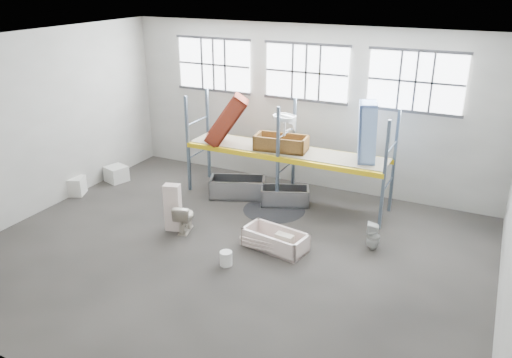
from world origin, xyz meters
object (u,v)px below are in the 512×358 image
Objects in this scene: bathtub_beige at (275,240)px; steel_tub_left at (238,187)px; cistern_tall at (173,207)px; carton_near at (74,186)px; toilet_beige at (185,217)px; steel_tub_right at (285,196)px; bucket at (226,258)px; toilet_white at (373,236)px; rust_tub_flat at (281,143)px; blue_tub_upright at (367,132)px.

steel_tub_left is at bearing 143.59° from bathtub_beige.
cistern_tall is at bearing -100.90° from steel_tub_left.
toilet_beige is at bearing -6.92° from carton_near.
bucket is (0.10, -3.75, -0.08)m from steel_tub_right.
steel_tub_right is at bearing 38.07° from cistern_tall.
carton_near is (-6.24, 1.56, 0.10)m from bucket.
rust_tub_flat reaches higher than toilet_white.
blue_tub_upright is at bearing -155.87° from toilet_beige.
steel_tub_left is 2.01m from rust_tub_flat.
bathtub_beige is at bearing -45.94° from steel_tub_left.
rust_tub_flat is (-0.23, 0.18, 1.56)m from steel_tub_right.
bathtub_beige is 0.96× the size of steel_tub_left.
toilet_beige is at bearing -166.00° from bathtub_beige.
toilet_beige is at bearing -141.53° from blue_tub_upright.
toilet_white reaches higher than steel_tub_right.
bucket is at bearing 136.15° from toilet_beige.
steel_tub_right is (1.51, 0.13, -0.05)m from steel_tub_left.
toilet_white reaches higher than carton_near.
cistern_tall is 0.92× the size of steel_tub_right.
carton_near reaches higher than bucket.
steel_tub_left is 4.28m from blue_tub_upright.
toilet_white is at bearing 179.97° from toilet_beige.
steel_tub_right is at bearing 117.31° from bathtub_beige.
bathtub_beige is at bearing 59.78° from bucket.
steel_tub_right is (-3.00, 1.52, -0.10)m from toilet_white.
toilet_beige is 1.22× the size of carton_near.
steel_tub_left reaches higher than bucket.
bucket is (-0.71, -1.22, -0.06)m from bathtub_beige.
carton_near is at bearing 165.94° from bucket.
steel_tub_right is 3.75m from bucket.
bathtub_beige is 2.65m from steel_tub_right.
bathtub_beige is 1.23× the size of cistern_tall.
cistern_tall reaches higher than carton_near.
blue_tub_upright reaches higher than carton_near.
rust_tub_flat reaches higher than cistern_tall.
cistern_tall is 5.55m from blue_tub_upright.
toilet_beige is (-2.53, -0.20, 0.16)m from bathtub_beige.
toilet_white is (2.19, 1.01, 0.12)m from bathtub_beige.
blue_tub_upright is at bearing -166.92° from toilet_white.
toilet_beige reaches higher than bathtub_beige.
cistern_tall is 0.85× the size of rust_tub_flat.
cistern_tall is 0.78× the size of blue_tub_upright.
carton_near is (-5.92, -2.36, -1.54)m from rust_tub_flat.
toilet_white is 3.37m from steel_tub_right.
bathtub_beige is 2.42m from toilet_white.
bathtub_beige is 4.62× the size of bucket.
toilet_white is at bearing 34.19° from bathtub_beige.
bucket is at bearing -40.37° from cistern_tall.
rust_tub_flat is (-3.23, 1.70, 1.46)m from toilet_white.
bathtub_beige is 6.96m from carton_near.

